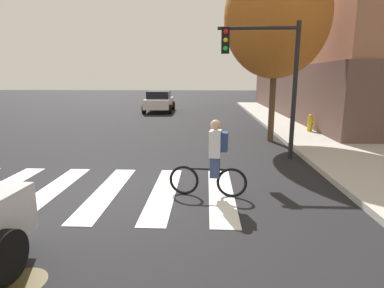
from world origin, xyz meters
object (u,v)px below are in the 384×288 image
at_px(fire_hydrant, 310,123).
at_px(traffic_light_near, 269,67).
at_px(sedan_mid, 159,101).
at_px(cyclist, 214,159).
at_px(manhole_cover, 21,283).
at_px(street_tree_near, 277,17).

bearing_deg(fire_hydrant, traffic_light_near, -122.46).
height_order(sedan_mid, cyclist, cyclist).
relative_size(manhole_cover, cyclist, 0.38).
bearing_deg(street_tree_near, traffic_light_near, -104.80).
xyz_separation_m(manhole_cover, fire_hydrant, (7.09, 10.99, 0.53)).
distance_m(sedan_mid, street_tree_near, 13.35).
xyz_separation_m(fire_hydrant, street_tree_near, (-2.11, -1.65, 4.27)).
relative_size(sedan_mid, traffic_light_near, 1.09).
xyz_separation_m(sedan_mid, street_tree_near, (6.23, -11.10, 4.00)).
relative_size(fire_hydrant, street_tree_near, 0.11).
relative_size(sedan_mid, cyclist, 2.68).
relative_size(cyclist, fire_hydrant, 2.18).
distance_m(cyclist, fire_hydrant, 9.14).
bearing_deg(cyclist, sedan_mid, 102.20).
height_order(fire_hydrant, street_tree_near, street_tree_near).
bearing_deg(street_tree_near, fire_hydrant, 37.98).
height_order(manhole_cover, street_tree_near, street_tree_near).
bearing_deg(cyclist, manhole_cover, -128.94).
height_order(sedan_mid, street_tree_near, street_tree_near).
distance_m(traffic_light_near, street_tree_near, 3.54).
bearing_deg(street_tree_near, cyclist, -111.60).
relative_size(manhole_cover, fire_hydrant, 0.82).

